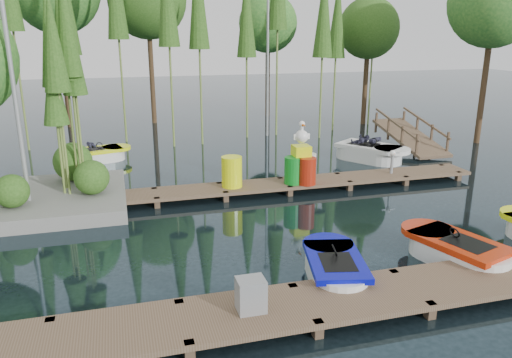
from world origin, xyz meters
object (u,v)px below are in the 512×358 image
object	(u,v)px
boat_blue	(335,269)
boat_yellow_far	(98,155)
boat_red	(456,252)
utility_cabinet	(251,295)
drum_cluster	(302,165)
yellow_barrel	(232,172)

from	to	relation	value
boat_blue	boat_yellow_far	distance (m)	12.40
boat_red	boat_yellow_far	bearing A→B (deg)	106.90
utility_cabinet	boat_blue	bearing A→B (deg)	28.91
utility_cabinet	drum_cluster	bearing A→B (deg)	62.82
boat_blue	yellow_barrel	world-z (taller)	yellow_barrel
boat_red	drum_cluster	world-z (taller)	drum_cluster
boat_yellow_far	yellow_barrel	size ratio (longest dim) A/B	2.78
yellow_barrel	utility_cabinet	bearing A→B (deg)	-100.34
boat_blue	drum_cluster	distance (m)	5.91
boat_yellow_far	drum_cluster	world-z (taller)	drum_cluster
boat_red	drum_cluster	size ratio (longest dim) A/B	1.45
boat_blue	boat_red	bearing A→B (deg)	13.03
yellow_barrel	drum_cluster	world-z (taller)	drum_cluster
utility_cabinet	drum_cluster	xyz separation A→B (m)	(3.52, 6.85, 0.28)
utility_cabinet	drum_cluster	world-z (taller)	drum_cluster
boat_blue	utility_cabinet	xyz separation A→B (m)	(-2.09, -1.15, 0.36)
yellow_barrel	drum_cluster	size ratio (longest dim) A/B	0.48
boat_yellow_far	yellow_barrel	distance (m)	6.91
boat_blue	utility_cabinet	bearing A→B (deg)	-138.34
boat_blue	boat_red	world-z (taller)	boat_red
drum_cluster	boat_blue	bearing A→B (deg)	-104.10
boat_red	utility_cabinet	size ratio (longest dim) A/B	4.80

